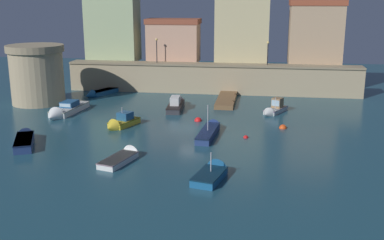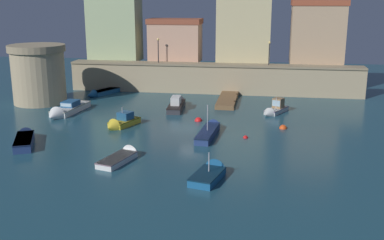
{
  "view_description": "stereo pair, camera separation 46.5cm",
  "coord_description": "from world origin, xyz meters",
  "px_view_note": "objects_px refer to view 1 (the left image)",
  "views": [
    {
      "loc": [
        6.49,
        -43.52,
        12.42
      ],
      "look_at": [
        0.0,
        -0.22,
        0.87
      ],
      "focal_mm": 43.92,
      "sensor_mm": 36.0,
      "label": 1
    },
    {
      "loc": [
        6.95,
        -43.45,
        12.42
      ],
      "look_at": [
        0.0,
        -0.22,
        0.87
      ],
      "focal_mm": 43.92,
      "sensor_mm": 36.0,
      "label": 2
    }
  ],
  "objects_px": {
    "quay_lamp_1": "(268,49)",
    "mooring_buoy_2": "(283,128)",
    "mooring_buoy_0": "(246,138)",
    "moored_boat_2": "(274,109)",
    "quay_lamp_0": "(157,46)",
    "moored_boat_7": "(65,111)",
    "moored_boat_4": "(99,93)",
    "moored_boat_8": "(25,139)",
    "mooring_buoy_1": "(198,121)",
    "fortress_tower": "(37,74)",
    "moored_boat_6": "(125,156)",
    "moored_boat_3": "(213,173)",
    "moored_boat_0": "(176,104)",
    "moored_boat_5": "(210,130)",
    "moored_boat_1": "(120,123)"
  },
  "relations": [
    {
      "from": "moored_boat_4",
      "to": "moored_boat_7",
      "type": "xyz_separation_m",
      "value": [
        -0.24,
        -10.44,
        0.11
      ]
    },
    {
      "from": "quay_lamp_0",
      "to": "moored_boat_6",
      "type": "relative_size",
      "value": 0.65
    },
    {
      "from": "moored_boat_5",
      "to": "mooring_buoy_0",
      "type": "xyz_separation_m",
      "value": [
        3.38,
        -0.84,
        -0.34
      ]
    },
    {
      "from": "moored_boat_6",
      "to": "quay_lamp_1",
      "type": "bearing_deg",
      "value": -6.61
    },
    {
      "from": "moored_boat_6",
      "to": "mooring_buoy_1",
      "type": "height_order",
      "value": "moored_boat_6"
    },
    {
      "from": "moored_boat_0",
      "to": "moored_boat_1",
      "type": "bearing_deg",
      "value": 152.58
    },
    {
      "from": "quay_lamp_1",
      "to": "moored_boat_6",
      "type": "distance_m",
      "value": 30.04
    },
    {
      "from": "quay_lamp_0",
      "to": "moored_boat_8",
      "type": "distance_m",
      "value": 26.0
    },
    {
      "from": "moored_boat_4",
      "to": "mooring_buoy_2",
      "type": "height_order",
      "value": "moored_boat_4"
    },
    {
      "from": "mooring_buoy_0",
      "to": "mooring_buoy_2",
      "type": "relative_size",
      "value": 0.62
    },
    {
      "from": "fortress_tower",
      "to": "moored_boat_2",
      "type": "distance_m",
      "value": 27.98
    },
    {
      "from": "fortress_tower",
      "to": "quay_lamp_0",
      "type": "bearing_deg",
      "value": 36.8
    },
    {
      "from": "quay_lamp_0",
      "to": "moored_boat_6",
      "type": "xyz_separation_m",
      "value": [
        3.47,
        -27.35,
        -5.77
      ]
    },
    {
      "from": "fortress_tower",
      "to": "quay_lamp_1",
      "type": "relative_size",
      "value": 2.3
    },
    {
      "from": "fortress_tower",
      "to": "mooring_buoy_2",
      "type": "relative_size",
      "value": 9.33
    },
    {
      "from": "quay_lamp_0",
      "to": "moored_boat_8",
      "type": "bearing_deg",
      "value": -104.43
    },
    {
      "from": "moored_boat_3",
      "to": "mooring_buoy_2",
      "type": "xyz_separation_m",
      "value": [
        5.4,
        13.62,
        -0.31
      ]
    },
    {
      "from": "mooring_buoy_2",
      "to": "moored_boat_4",
      "type": "bearing_deg",
      "value": 151.37
    },
    {
      "from": "moored_boat_2",
      "to": "moored_boat_4",
      "type": "xyz_separation_m",
      "value": [
        -22.24,
        6.57,
        -0.13
      ]
    },
    {
      "from": "mooring_buoy_2",
      "to": "mooring_buoy_0",
      "type": "bearing_deg",
      "value": -132.73
    },
    {
      "from": "moored_boat_7",
      "to": "mooring_buoy_1",
      "type": "height_order",
      "value": "moored_boat_7"
    },
    {
      "from": "quay_lamp_0",
      "to": "fortress_tower",
      "type": "bearing_deg",
      "value": -143.2
    },
    {
      "from": "fortress_tower",
      "to": "moored_boat_7",
      "type": "distance_m",
      "value": 7.86
    },
    {
      "from": "moored_boat_2",
      "to": "moored_boat_3",
      "type": "relative_size",
      "value": 1.02
    },
    {
      "from": "fortress_tower",
      "to": "moored_boat_0",
      "type": "bearing_deg",
      "value": 0.31
    },
    {
      "from": "mooring_buoy_1",
      "to": "quay_lamp_0",
      "type": "bearing_deg",
      "value": 117.14
    },
    {
      "from": "moored_boat_7",
      "to": "mooring_buoy_0",
      "type": "relative_size",
      "value": 16.07
    },
    {
      "from": "mooring_buoy_1",
      "to": "mooring_buoy_2",
      "type": "distance_m",
      "value": 8.68
    },
    {
      "from": "moored_boat_4",
      "to": "mooring_buoy_1",
      "type": "xyz_separation_m",
      "value": [
        14.49,
        -11.05,
        -0.3
      ]
    },
    {
      "from": "quay_lamp_1",
      "to": "moored_boat_1",
      "type": "xyz_separation_m",
      "value": [
        -14.19,
        -18.2,
        -5.49
      ]
    },
    {
      "from": "moored_boat_2",
      "to": "mooring_buoy_1",
      "type": "xyz_separation_m",
      "value": [
        -7.75,
        -4.47,
        -0.43
      ]
    },
    {
      "from": "quay_lamp_0",
      "to": "moored_boat_7",
      "type": "relative_size",
      "value": 0.43
    },
    {
      "from": "moored_boat_4",
      "to": "moored_boat_0",
      "type": "bearing_deg",
      "value": 87.08
    },
    {
      "from": "moored_boat_2",
      "to": "moored_boat_8",
      "type": "xyz_separation_m",
      "value": [
        -21.66,
        -14.26,
        -0.05
      ]
    },
    {
      "from": "quay_lamp_0",
      "to": "moored_boat_3",
      "type": "xyz_separation_m",
      "value": [
        10.73,
        -29.95,
        -5.72
      ]
    },
    {
      "from": "moored_boat_1",
      "to": "moored_boat_5",
      "type": "relative_size",
      "value": 0.62
    },
    {
      "from": "moored_boat_0",
      "to": "moored_boat_1",
      "type": "distance_m",
      "value": 9.8
    },
    {
      "from": "moored_boat_4",
      "to": "moored_boat_7",
      "type": "bearing_deg",
      "value": 21.84
    },
    {
      "from": "moored_boat_2",
      "to": "mooring_buoy_0",
      "type": "bearing_deg",
      "value": 11.21
    },
    {
      "from": "mooring_buoy_2",
      "to": "moored_boat_0",
      "type": "bearing_deg",
      "value": 149.03
    },
    {
      "from": "quay_lamp_0",
      "to": "mooring_buoy_0",
      "type": "xyz_separation_m",
      "value": [
        12.68,
        -20.06,
        -6.03
      ]
    },
    {
      "from": "quay_lamp_1",
      "to": "moored_boat_7",
      "type": "distance_m",
      "value": 26.49
    },
    {
      "from": "moored_boat_3",
      "to": "mooring_buoy_1",
      "type": "bearing_deg",
      "value": 24.87
    },
    {
      "from": "quay_lamp_1",
      "to": "moored_boat_7",
      "type": "height_order",
      "value": "quay_lamp_1"
    },
    {
      "from": "moored_boat_4",
      "to": "mooring_buoy_2",
      "type": "relative_size",
      "value": 7.61
    },
    {
      "from": "fortress_tower",
      "to": "mooring_buoy_1",
      "type": "relative_size",
      "value": 9.05
    },
    {
      "from": "moored_boat_5",
      "to": "mooring_buoy_2",
      "type": "bearing_deg",
      "value": -63.1
    },
    {
      "from": "moored_boat_8",
      "to": "mooring_buoy_2",
      "type": "distance_m",
      "value": 23.93
    },
    {
      "from": "quay_lamp_1",
      "to": "mooring_buoy_2",
      "type": "relative_size",
      "value": 4.05
    },
    {
      "from": "moored_boat_3",
      "to": "moored_boat_8",
      "type": "distance_m",
      "value": 17.88
    }
  ]
}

